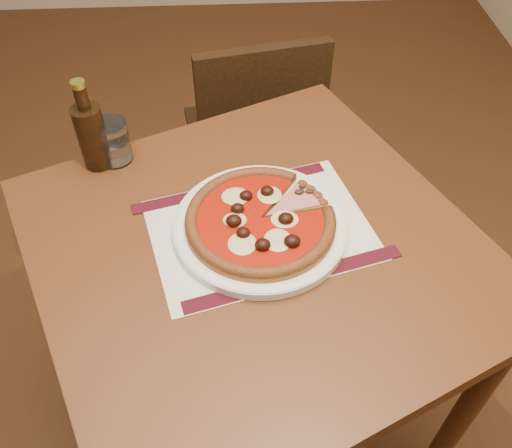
# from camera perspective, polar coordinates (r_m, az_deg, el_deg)

# --- Properties ---
(table) EXTENTS (1.06, 1.06, 0.75)m
(table) POSITION_cam_1_polar(r_m,az_deg,el_deg) (1.10, 0.06, -5.42)
(table) COLOR brown
(table) RESTS_ON ground
(chair_far) EXTENTS (0.45, 0.45, 0.80)m
(chair_far) POSITION_cam_1_polar(r_m,az_deg,el_deg) (1.75, -0.11, 9.61)
(chair_far) COLOR black
(chair_far) RESTS_ON ground
(placemat) EXTENTS (0.47, 0.39, 0.00)m
(placemat) POSITION_cam_1_polar(r_m,az_deg,el_deg) (1.04, 0.46, -0.61)
(placemat) COLOR white
(placemat) RESTS_ON table
(plate) EXTENTS (0.33, 0.33, 0.02)m
(plate) POSITION_cam_1_polar(r_m,az_deg,el_deg) (1.04, 0.46, -0.24)
(plate) COLOR white
(plate) RESTS_ON placemat
(pizza) EXTENTS (0.29, 0.29, 0.04)m
(pizza) POSITION_cam_1_polar(r_m,az_deg,el_deg) (1.02, 0.45, 0.51)
(pizza) COLOR #9A5B25
(pizza) RESTS_ON plate
(ham_slice) EXTENTS (0.13, 0.10, 0.02)m
(ham_slice) POSITION_cam_1_polar(r_m,az_deg,el_deg) (1.07, 4.14, 2.71)
(ham_slice) COLOR #9A5B25
(ham_slice) RESTS_ON plate
(water_glass) EXTENTS (0.08, 0.08, 0.09)m
(water_glass) POSITION_cam_1_polar(r_m,az_deg,el_deg) (1.21, -14.93, 8.38)
(water_glass) COLOR white
(water_glass) RESTS_ON table
(bottle) EXTENTS (0.06, 0.06, 0.20)m
(bottle) POSITION_cam_1_polar(r_m,az_deg,el_deg) (1.18, -16.92, 9.06)
(bottle) COLOR #37210D
(bottle) RESTS_ON table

